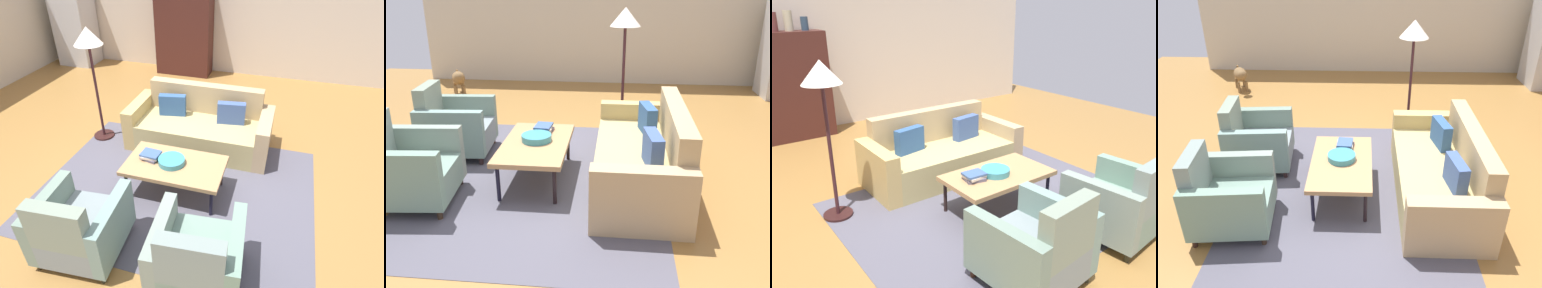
# 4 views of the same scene
# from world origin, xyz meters

# --- Properties ---
(ground_plane) EXTENTS (10.68, 10.68, 0.00)m
(ground_plane) POSITION_xyz_m (0.00, 0.00, 0.00)
(ground_plane) COLOR olive
(wall_back) EXTENTS (8.90, 0.12, 2.80)m
(wall_back) POSITION_xyz_m (0.00, 3.78, 1.40)
(wall_back) COLOR beige
(wall_back) RESTS_ON ground
(area_rug) EXTENTS (3.40, 2.60, 0.01)m
(area_rug) POSITION_xyz_m (0.17, -0.49, 0.00)
(area_rug) COLOR #54525F
(area_rug) RESTS_ON ground
(couch) EXTENTS (2.10, 0.91, 0.86)m
(couch) POSITION_xyz_m (0.17, 0.65, 0.29)
(couch) COLOR tan
(couch) RESTS_ON ground
(coffee_table) EXTENTS (1.20, 0.70, 0.43)m
(coffee_table) POSITION_xyz_m (0.17, -0.54, 0.39)
(coffee_table) COLOR black
(coffee_table) RESTS_ON ground
(armchair_left) EXTENTS (0.86, 0.86, 0.88)m
(armchair_left) POSITION_xyz_m (-0.42, -1.70, 0.34)
(armchair_left) COLOR #3C2216
(armchair_left) RESTS_ON ground
(armchair_right) EXTENTS (0.87, 0.87, 0.88)m
(armchair_right) POSITION_xyz_m (0.78, -1.70, 0.34)
(armchair_right) COLOR #30201D
(armchair_right) RESTS_ON ground
(fruit_bowl) EXTENTS (0.32, 0.32, 0.07)m
(fruit_bowl) POSITION_xyz_m (0.13, -0.54, 0.47)
(fruit_bowl) COLOR teal
(fruit_bowl) RESTS_ON coffee_table
(book_stack) EXTENTS (0.25, 0.23, 0.08)m
(book_stack) POSITION_xyz_m (-0.15, -0.51, 0.47)
(book_stack) COLOR #524E62
(book_stack) RESTS_ON coffee_table
(cabinet) EXTENTS (1.20, 0.51, 1.80)m
(cabinet) POSITION_xyz_m (-0.98, 3.44, 0.90)
(cabinet) COLOR #3F1D19
(cabinet) RESTS_ON ground
(refrigerator) EXTENTS (0.80, 0.73, 1.85)m
(refrigerator) POSITION_xyz_m (-3.65, 3.33, 0.93)
(refrigerator) COLOR #B7BABF
(refrigerator) RESTS_ON ground
(floor_lamp) EXTENTS (0.40, 0.40, 1.72)m
(floor_lamp) POSITION_xyz_m (-1.37, 0.38, 1.44)
(floor_lamp) COLOR black
(floor_lamp) RESTS_ON ground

